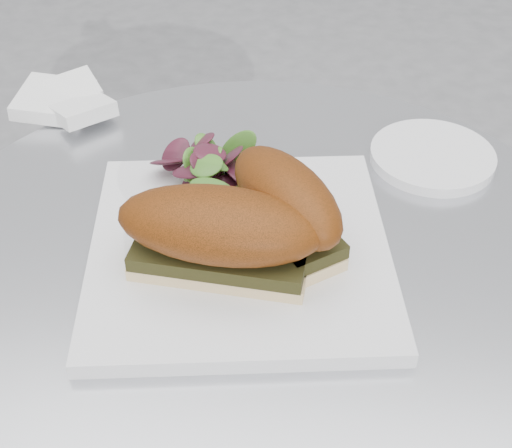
{
  "coord_description": "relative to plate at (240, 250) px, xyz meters",
  "views": [
    {
      "loc": [
        0.05,
        -0.48,
        1.19
      ],
      "look_at": [
        -0.0,
        0.01,
        0.77
      ],
      "focal_mm": 50.0,
      "sensor_mm": 36.0,
      "label": 1
    }
  ],
  "objects": [
    {
      "name": "saucer",
      "position": [
        0.19,
        0.18,
        -0.0
      ],
      "size": [
        0.14,
        0.14,
        0.01
      ],
      "primitive_type": "cylinder",
      "color": "white",
      "rests_on": "table"
    },
    {
      "name": "napkin",
      "position": [
        -0.24,
        0.23,
        0.0
      ],
      "size": [
        0.14,
        0.14,
        0.02
      ],
      "primitive_type": null,
      "rotation": [
        0.0,
        0.0,
        -0.31
      ],
      "color": "white",
      "rests_on": "table"
    },
    {
      "name": "sandwich_right",
      "position": [
        0.04,
        0.01,
        0.05
      ],
      "size": [
        0.14,
        0.16,
        0.08
      ],
      "rotation": [
        0.0,
        0.0,
        -0.94
      ],
      "color": "beige",
      "rests_on": "plate"
    },
    {
      "name": "plate",
      "position": [
        0.0,
        0.0,
        0.0
      ],
      "size": [
        0.32,
        0.32,
        0.02
      ],
      "primitive_type": "cube",
      "rotation": [
        0.0,
        0.0,
        0.15
      ],
      "color": "white",
      "rests_on": "table"
    },
    {
      "name": "salad",
      "position": [
        -0.04,
        0.08,
        0.03
      ],
      "size": [
        0.1,
        0.1,
        0.05
      ],
      "primitive_type": null,
      "color": "#478A2D",
      "rests_on": "plate"
    },
    {
      "name": "sandwich_left",
      "position": [
        -0.01,
        -0.03,
        0.05
      ],
      "size": [
        0.19,
        0.1,
        0.08
      ],
      "rotation": [
        0.0,
        0.0,
        -0.09
      ],
      "color": "beige",
      "rests_on": "plate"
    },
    {
      "name": "table",
      "position": [
        0.02,
        -0.01,
        -0.25
      ],
      "size": [
        0.7,
        0.7,
        0.73
      ],
      "color": "silver",
      "rests_on": "ground"
    }
  ]
}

